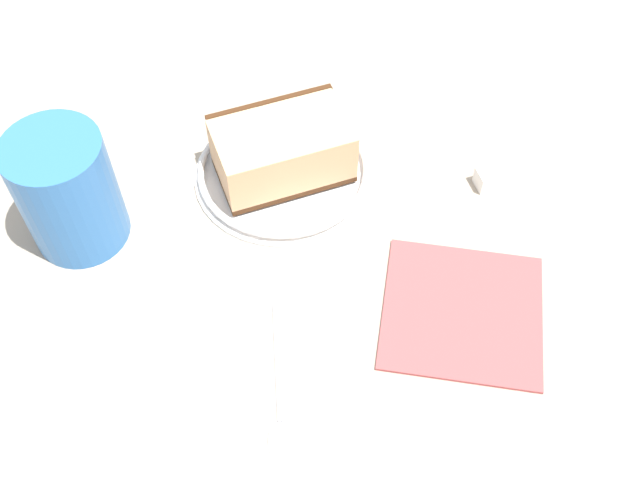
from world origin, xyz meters
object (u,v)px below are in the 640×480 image
Objects in this scene: tea_mug at (67,190)px; folded_napkin at (463,311)px; small_plate at (285,171)px; sugar_cube at (487,179)px; cake_slice at (283,149)px; teaspoon at (280,411)px.

folded_napkin is (7.13, 32.12, -5.17)cm from tea_mug.
sugar_cube reaches higher than small_plate.
cake_slice is 18.38cm from sugar_cube.
small_plate is 1.52× the size of tea_mug.
small_plate is 20.50cm from folded_napkin.
teaspoon is (22.92, 1.01, -0.25)cm from small_plate.
teaspoon is at bearing 2.73° from cake_slice.
cake_slice is at bearing -133.10° from folded_napkin.
cake_slice is 18.50cm from tea_mug.
cake_slice is at bearing -157.79° from small_plate.
tea_mug is 36.02cm from sugar_cube.
small_plate is 22.94cm from teaspoon.
sugar_cube is (0.53, 18.10, 0.30)cm from small_plate.
tea_mug is at bearing -131.73° from teaspoon.
sugar_cube is (-6.26, 35.18, -4.56)cm from tea_mug.
sugar_cube is at bearing 167.15° from folded_napkin.
folded_napkin is at bearing 77.48° from tea_mug.
sugar_cube is (0.78, 18.20, -2.39)cm from cake_slice.
tea_mug reaches higher than teaspoon.
teaspoon is 16.67cm from folded_napkin.
tea_mug is 24.76cm from teaspoon.
folded_napkin is at bearing 46.90° from cake_slice.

